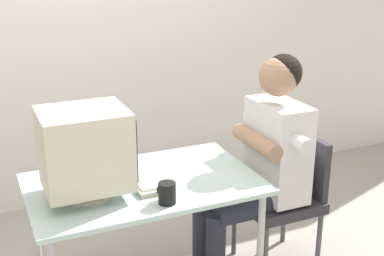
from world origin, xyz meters
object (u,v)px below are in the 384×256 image
office_chair (286,192)px  person_seated (262,158)px  desk_mug (167,193)px  crt_monitor (86,150)px  keyboard (144,176)px  desk (144,193)px

office_chair → person_seated: (-0.18, 0.00, 0.24)m
office_chair → desk_mug: size_ratio=7.82×
crt_monitor → keyboard: 0.38m
person_seated → desk: bearing=-178.2°
desk → office_chair: 0.90m
crt_monitor → desk_mug: (0.31, -0.22, -0.18)m
crt_monitor → person_seated: size_ratio=0.33×
desk → desk_mug: bearing=-84.5°
crt_monitor → desk_mug: 0.43m
keyboard → desk_mug: (0.01, -0.29, 0.04)m
office_chair → crt_monitor: bearing=-177.1°
desk → crt_monitor: bearing=-172.6°
crt_monitor → office_chair: 1.27m
desk → keyboard: (0.01, 0.03, 0.08)m
desk → keyboard: 0.09m
keyboard → person_seated: (0.69, -0.01, -0.01)m
crt_monitor → office_chair: crt_monitor is taller
keyboard → desk: bearing=-113.4°
keyboard → office_chair: office_chair is taller
person_seated → desk_mug: size_ratio=12.60×
crt_monitor → person_seated: bearing=3.5°
crt_monitor → desk_mug: bearing=-35.6°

